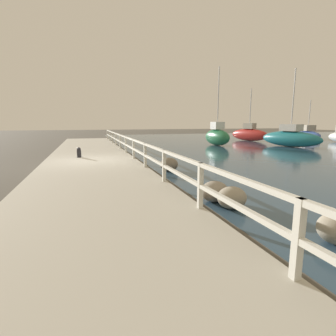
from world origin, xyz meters
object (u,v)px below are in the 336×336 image
(sailboat_blue, at_px, (308,134))
(sailboat_teal, at_px, (290,138))
(sailboat_red, at_px, (249,134))
(sailboat_green, at_px, (217,136))
(mooring_bollard, at_px, (79,152))

(sailboat_blue, height_order, sailboat_teal, sailboat_teal)
(sailboat_red, height_order, sailboat_teal, sailboat_teal)
(sailboat_teal, distance_m, sailboat_green, 6.03)
(sailboat_teal, bearing_deg, sailboat_blue, 25.88)
(sailboat_red, relative_size, sailboat_teal, 0.89)
(mooring_bollard, height_order, sailboat_green, sailboat_green)
(sailboat_blue, distance_m, sailboat_green, 15.53)
(sailboat_blue, relative_size, sailboat_green, 0.90)
(mooring_bollard, height_order, sailboat_blue, sailboat_blue)
(sailboat_green, bearing_deg, sailboat_red, 32.64)
(mooring_bollard, bearing_deg, sailboat_red, 31.23)
(sailboat_red, relative_size, sailboat_blue, 0.93)
(mooring_bollard, relative_size, sailboat_teal, 0.08)
(sailboat_blue, height_order, sailboat_green, sailboat_green)
(sailboat_teal, height_order, sailboat_green, sailboat_green)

